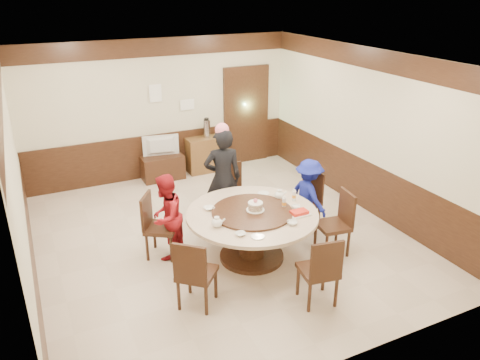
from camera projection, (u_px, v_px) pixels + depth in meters
name	position (u px, v px, depth m)	size (l,w,h in m)	color
room	(220.00, 175.00, 7.10)	(6.00, 6.04, 2.84)	beige
banquet_table	(252.00, 226.00, 6.74)	(1.89, 1.89, 0.78)	#341C10
chair_0	(304.00, 211.00, 7.67)	(0.56, 0.56, 0.97)	#341C10
chair_1	(235.00, 203.00, 7.96)	(0.45, 0.46, 0.97)	#341C10
chair_2	(161.00, 237.00, 6.91)	(0.61, 0.61, 0.97)	#341C10
chair_3	(197.00, 284.00, 5.82)	(0.62, 0.62, 0.97)	#341C10
chair_4	(318.00, 281.00, 5.88)	(0.51, 0.51, 0.97)	#341C10
chair_5	(333.00, 234.00, 6.98)	(0.51, 0.50, 0.97)	#341C10
person_standing	(223.00, 179.00, 7.56)	(0.61, 0.40, 1.69)	black
person_red	(166.00, 217.00, 6.76)	(0.63, 0.49, 1.29)	#A2151D
person_blue	(308.00, 196.00, 7.51)	(0.79, 0.45, 1.22)	#172196
birthday_cake	(255.00, 206.00, 6.63)	(0.26, 0.26, 0.18)	white
teapot_left	(217.00, 223.00, 6.25)	(0.17, 0.15, 0.13)	white
teapot_right	(279.00, 195.00, 7.05)	(0.17, 0.15, 0.13)	white
bowl_0	(209.00, 208.00, 6.74)	(0.15, 0.15, 0.04)	white
bowl_1	(292.00, 223.00, 6.32)	(0.14, 0.14, 0.04)	white
bowl_2	(240.00, 234.00, 6.05)	(0.14, 0.14, 0.03)	white
bowl_3	(296.00, 207.00, 6.78)	(0.13, 0.13, 0.04)	white
saucer_near	(258.00, 237.00, 6.01)	(0.18, 0.18, 0.01)	white
saucer_far	(263.00, 193.00, 7.25)	(0.18, 0.18, 0.01)	white
shrimp_platter	(299.00, 213.00, 6.58)	(0.30, 0.20, 0.06)	white
bottle_0	(284.00, 203.00, 6.76)	(0.06, 0.06, 0.16)	white
bottle_1	(294.00, 196.00, 6.99)	(0.06, 0.06, 0.16)	white
tv_stand	(163.00, 167.00, 9.64)	(0.85, 0.45, 0.50)	#341C10
television	(161.00, 146.00, 9.46)	(0.73, 0.10, 0.42)	gray
side_cabinet	(206.00, 154.00, 10.00)	(0.80, 0.40, 0.75)	brown
thermos	(207.00, 129.00, 9.80)	(0.15, 0.15, 0.38)	silver
notice_left	(156.00, 93.00, 9.23)	(0.25, 0.00, 0.35)	white
notice_right	(187.00, 105.00, 9.61)	(0.30, 0.00, 0.22)	white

